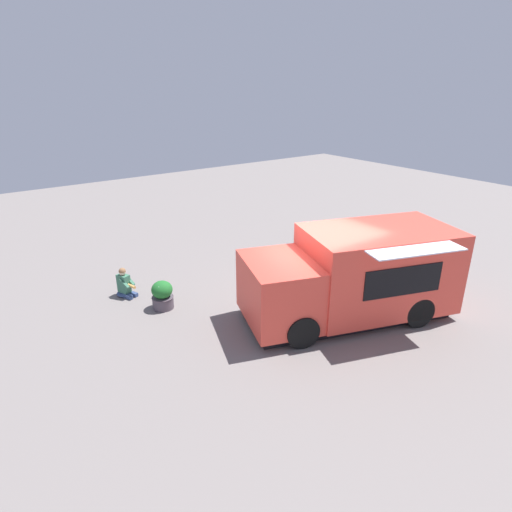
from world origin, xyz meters
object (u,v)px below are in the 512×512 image
food_truck (354,277)px  planter_flowering_near (162,295)px  planter_flowering_far (325,230)px  person_customer (125,285)px

food_truck → planter_flowering_near: 5.14m
food_truck → planter_flowering_near: size_ratio=7.32×
food_truck → planter_flowering_far: bearing=142.2°
food_truck → planter_flowering_far: food_truck is taller
planter_flowering_near → planter_flowering_far: planter_flowering_far is taller
food_truck → person_customer: food_truck is taller
food_truck → planter_flowering_near: (-3.29, -3.89, -0.72)m
planter_flowering_far → person_customer: bearing=-90.0°
food_truck → planter_flowering_far: 5.86m
planter_flowering_near → person_customer: bearing=-156.6°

